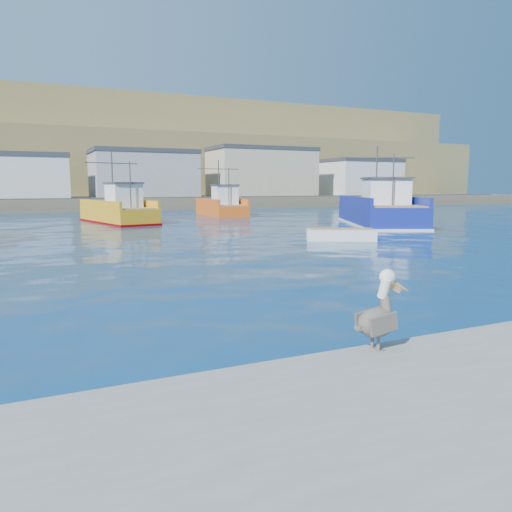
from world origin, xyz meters
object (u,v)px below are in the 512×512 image
(trawler_blue, at_px, (380,211))
(skiff_mid, at_px, (341,236))
(boat_orange, at_px, (222,206))
(skiff_far, at_px, (397,213))
(trawler_yellow_b, at_px, (119,212))
(pelican, at_px, (379,316))

(trawler_blue, bearing_deg, skiff_mid, -138.69)
(trawler_blue, bearing_deg, boat_orange, 111.86)
(trawler_blue, distance_m, skiff_far, 14.45)
(skiff_mid, bearing_deg, trawler_yellow_b, 114.95)
(trawler_blue, distance_m, pelican, 35.10)
(skiff_far, bearing_deg, trawler_yellow_b, 176.34)
(trawler_blue, xyz_separation_m, skiff_far, (10.44, 9.95, -0.85))
(skiff_mid, bearing_deg, boat_orange, 84.24)
(skiff_far, xyz_separation_m, pelican, (-32.47, -37.27, 0.78))
(skiff_far, distance_m, pelican, 49.44)
(skiff_mid, bearing_deg, trawler_blue, 41.31)
(trawler_blue, relative_size, pelican, 10.27)
(skiff_far, bearing_deg, pelican, -131.06)
(trawler_blue, bearing_deg, pelican, -128.87)
(trawler_yellow_b, relative_size, skiff_far, 2.44)
(trawler_yellow_b, height_order, boat_orange, trawler_yellow_b)
(boat_orange, height_order, skiff_far, boat_orange)
(trawler_yellow_b, bearing_deg, skiff_far, -3.66)
(boat_orange, bearing_deg, trawler_yellow_b, -152.88)
(boat_orange, distance_m, pelican, 47.85)
(trawler_yellow_b, bearing_deg, trawler_blue, -31.14)
(skiff_mid, height_order, pelican, pelican)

